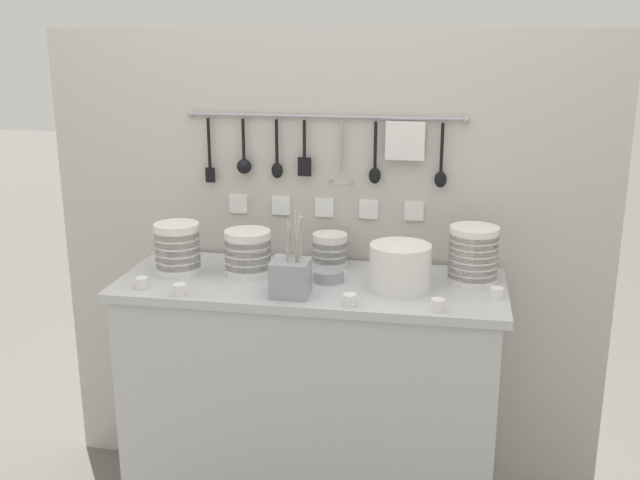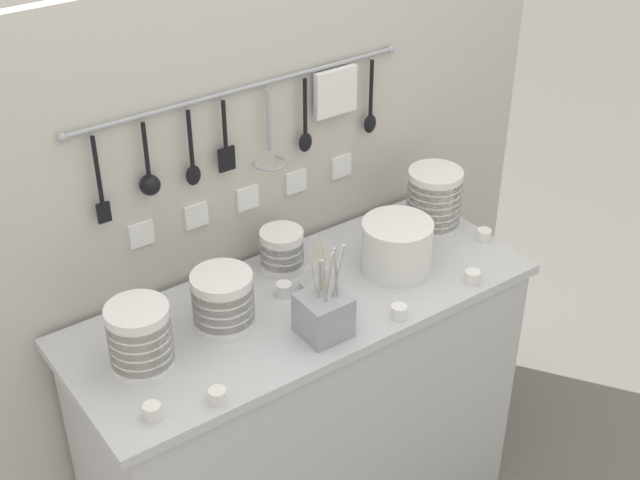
% 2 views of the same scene
% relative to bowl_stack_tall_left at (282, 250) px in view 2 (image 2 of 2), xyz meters
% --- Properties ---
extents(counter, '(1.34, 0.53, 0.94)m').
position_rel_bowl_stack_tall_left_xyz_m(counter, '(-0.04, -0.16, -0.53)').
color(counter, '#B7BABC').
rests_on(counter, ground).
extents(back_wall, '(2.14, 0.11, 1.79)m').
position_rel_bowl_stack_tall_left_xyz_m(back_wall, '(-0.04, 0.14, -0.10)').
color(back_wall, '#BCB7AD').
rests_on(back_wall, ground).
extents(bowl_stack_tall_left, '(0.13, 0.13, 0.13)m').
position_rel_bowl_stack_tall_left_xyz_m(bowl_stack_tall_left, '(0.00, 0.00, 0.00)').
color(bowl_stack_tall_left, silver).
rests_on(bowl_stack_tall_left, counter).
extents(bowl_stack_wide_centre, '(0.16, 0.16, 0.16)m').
position_rel_bowl_stack_tall_left_xyz_m(bowl_stack_wide_centre, '(-0.27, -0.13, 0.02)').
color(bowl_stack_wide_centre, silver).
rests_on(bowl_stack_wide_centre, counter).
extents(bowl_stack_back_corner, '(0.17, 0.17, 0.20)m').
position_rel_bowl_stack_tall_left_xyz_m(bowl_stack_back_corner, '(0.51, -0.08, 0.04)').
color(bowl_stack_back_corner, silver).
rests_on(bowl_stack_back_corner, counter).
extents(bowl_stack_nested_right, '(0.16, 0.16, 0.18)m').
position_rel_bowl_stack_tall_left_xyz_m(bowl_stack_nested_right, '(-0.52, -0.17, 0.03)').
color(bowl_stack_nested_right, silver).
rests_on(bowl_stack_nested_right, counter).
extents(plate_stack, '(0.21, 0.21, 0.16)m').
position_rel_bowl_stack_tall_left_xyz_m(plate_stack, '(0.27, -0.19, 0.01)').
color(plate_stack, silver).
rests_on(plate_stack, counter).
extents(steel_mixing_bowl, '(0.11, 0.11, 0.04)m').
position_rel_bowl_stack_tall_left_xyz_m(steel_mixing_bowl, '(0.02, -0.15, -0.04)').
color(steel_mixing_bowl, '#93969E').
rests_on(steel_mixing_bowl, counter).
extents(cutlery_caddy, '(0.12, 0.12, 0.28)m').
position_rel_bowl_stack_tall_left_xyz_m(cutlery_caddy, '(-0.08, -0.32, -0.00)').
color(cutlery_caddy, '#93969E').
rests_on(cutlery_caddy, counter).
extents(cup_back_left, '(0.04, 0.04, 0.04)m').
position_rel_bowl_stack_tall_left_xyz_m(cup_back_left, '(-0.19, -0.01, -0.04)').
color(cup_back_left, silver).
rests_on(cup_back_left, counter).
extents(cup_edge_near, '(0.04, 0.04, 0.04)m').
position_rel_bowl_stack_tall_left_xyz_m(cup_edge_near, '(0.40, -0.37, -0.04)').
color(cup_edge_near, silver).
rests_on(cup_edge_near, counter).
extents(cup_beside_plates, '(0.04, 0.04, 0.04)m').
position_rel_bowl_stack_tall_left_xyz_m(cup_beside_plates, '(-0.59, -0.34, -0.04)').
color(cup_beside_plates, silver).
rests_on(cup_beside_plates, counter).
extents(cup_edge_far, '(0.04, 0.04, 0.04)m').
position_rel_bowl_stack_tall_left_xyz_m(cup_edge_far, '(-0.07, -0.11, -0.04)').
color(cup_edge_far, silver).
rests_on(cup_edge_far, counter).
extents(cup_front_left, '(0.04, 0.04, 0.04)m').
position_rel_bowl_stack_tall_left_xyz_m(cup_front_left, '(0.59, -0.23, -0.04)').
color(cup_front_left, silver).
rests_on(cup_front_left, counter).
extents(cup_front_right, '(0.04, 0.04, 0.04)m').
position_rel_bowl_stack_tall_left_xyz_m(cup_front_right, '(0.13, -0.38, -0.04)').
color(cup_front_right, silver).
rests_on(cup_front_right, counter).
extents(cup_mid_row, '(0.04, 0.04, 0.04)m').
position_rel_bowl_stack_tall_left_xyz_m(cup_mid_row, '(-0.44, -0.38, -0.04)').
color(cup_mid_row, silver).
rests_on(cup_mid_row, counter).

